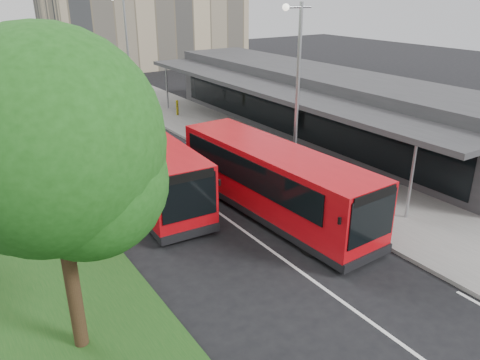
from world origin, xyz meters
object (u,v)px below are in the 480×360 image
object	(u,v)px
litter_bin	(238,131)
lamp_post_near	(296,88)
bus_main	(273,181)
tree_near	(51,156)
bollard	(177,108)
car_far	(14,65)
lamp_post_far	(126,44)
bus_second	(144,166)
car_near	(45,73)

from	to	relation	value
litter_bin	lamp_post_near	bearing A→B (deg)	-104.16
lamp_post_near	litter_bin	bearing A→B (deg)	75.84
bus_main	tree_near	bearing A→B (deg)	-161.26
litter_bin	bollard	world-z (taller)	bollard
lamp_post_near	car_far	xyz separation A→B (m)	(-4.75, 43.23, -4.03)
lamp_post_far	bollard	distance (m)	6.79
lamp_post_far	bus_second	distance (m)	18.25
lamp_post_far	bus_second	bearing A→B (deg)	-109.31
bus_main	car_near	world-z (taller)	bus_main
lamp_post_far	car_far	world-z (taller)	lamp_post_far
lamp_post_far	bus_main	bearing A→B (deg)	-96.11
bollard	bus_main	bearing A→B (deg)	-103.01
bus_second	lamp_post_near	bearing A→B (deg)	-23.84
lamp_post_near	car_near	world-z (taller)	lamp_post_near
bus_main	bollard	world-z (taller)	bus_main
litter_bin	bollard	distance (m)	7.32
bus_second	litter_bin	size ratio (longest dim) A/B	9.95
tree_near	bollard	xyz separation A→B (m)	(12.59, 19.68, -4.55)
lamp_post_near	bus_second	distance (m)	7.44
lamp_post_far	bus_second	xyz separation A→B (m)	(-5.94, -16.95, -3.29)
litter_bin	car_near	world-z (taller)	litter_bin
lamp_post_far	bollard	size ratio (longest dim) A/B	7.52
lamp_post_near	bollard	bearing A→B (deg)	84.34
bollard	car_near	distance (m)	22.14
car_far	lamp_post_far	bearing A→B (deg)	-76.25
bollard	bus_second	bearing A→B (deg)	-122.34
car_near	bus_main	bearing A→B (deg)	-104.58
litter_bin	car_near	distance (m)	29.41
tree_near	lamp_post_far	xyz separation A→B (m)	(11.13, 24.95, -0.52)
bollard	lamp_post_far	bearing A→B (deg)	105.50
bus_main	litter_bin	bearing A→B (deg)	62.93
bollard	litter_bin	bearing A→B (deg)	-86.77
lamp_post_near	lamp_post_far	size ratio (longest dim) A/B	1.00
bus_main	bollard	xyz separation A→B (m)	(3.77, 16.32, -0.77)
bus_main	car_far	xyz separation A→B (m)	(-2.44, 44.81, -0.76)
litter_bin	bus_main	bearing A→B (deg)	-114.91
tree_near	lamp_post_near	distance (m)	12.19
bus_main	car_near	distance (m)	38.05
litter_bin	car_far	world-z (taller)	car_far
litter_bin	tree_near	bearing A→B (deg)	-136.42
bus_main	car_far	distance (m)	44.88
tree_near	lamp_post_near	bearing A→B (deg)	23.97
lamp_post_near	car_far	distance (m)	43.68
lamp_post_far	litter_bin	world-z (taller)	lamp_post_far
lamp_post_near	bollard	size ratio (longest dim) A/B	7.52
bus_second	litter_bin	bearing A→B (deg)	32.61
bus_second	bollard	xyz separation A→B (m)	(7.40, 11.68, -0.75)
lamp_post_far	bus_main	size ratio (longest dim) A/B	0.79
bus_second	car_far	world-z (taller)	bus_second
bus_second	bollard	world-z (taller)	bus_second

